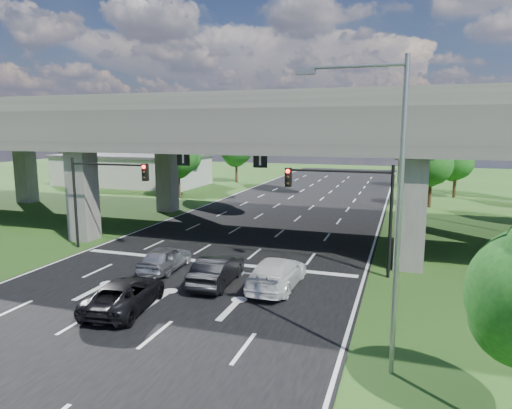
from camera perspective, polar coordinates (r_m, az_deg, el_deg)
The scene contains 19 objects.
ground at distance 24.32m, azimuth -8.85°, elevation -9.46°, with size 160.00×160.00×0.00m, color #274315.
road at distance 33.16m, azimuth -0.97°, elevation -4.18°, with size 18.00×120.00×0.03m, color black.
overpass at distance 34.12m, azimuth 0.12°, elevation 9.61°, with size 80.00×15.00×10.00m.
warehouse at distance 66.69m, azimuth -15.17°, elevation 4.13°, with size 20.00×10.00×4.00m, color #9E9E99.
signal_right at distance 24.80m, azimuth 11.57°, elevation 0.80°, with size 5.76×0.54×6.00m.
signal_left at distance 30.78m, azimuth -18.75°, elevation 2.15°, with size 5.76×0.54×6.00m.
streetlight_near at distance 14.57m, azimuth 16.00°, elevation 1.21°, with size 3.38×0.25×10.00m.
streetlight_far at distance 44.47m, azimuth 17.68°, elevation 6.46°, with size 3.38×0.25×10.00m.
streetlight_beyond at distance 60.46m, azimuth 17.90°, elevation 7.14°, with size 3.38×0.25×10.00m.
tree_left_near at distance 52.62m, azimuth -9.67°, elevation 6.05°, with size 4.50×4.50×7.80m.
tree_left_mid at distance 61.12m, azimuth -8.64°, elevation 5.94°, with size 3.91×3.90×6.76m.
tree_left_far at distance 66.78m, azimuth -2.45°, elevation 7.16°, with size 4.80×4.80×8.32m.
tree_right_near at distance 48.60m, azimuth 21.15°, elevation 4.90°, with size 4.20×4.20×7.28m.
tree_right_mid at distance 56.80m, azimuth 23.79°, elevation 4.98°, with size 3.91×3.90×6.76m.
tree_right_far at distance 64.51m, azimuth 19.63°, elevation 6.25°, with size 4.50×4.50×7.80m.
car_silver at distance 25.98m, azimuth -11.28°, elevation -6.61°, with size 1.65×4.09×1.39m, color #B4B5BC.
car_dark at distance 23.36m, azimuth -4.91°, elevation -8.17°, with size 1.58×4.53×1.49m, color black.
car_white at distance 22.86m, azimuth 2.60°, elevation -8.55°, with size 2.09×5.15×1.50m, color silver.
car_trailing at distance 21.03m, azimuth -16.05°, elevation -10.76°, with size 2.23×4.84×1.35m, color black.
Camera 1 is at (10.63, -20.42, 7.85)m, focal length 32.00 mm.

